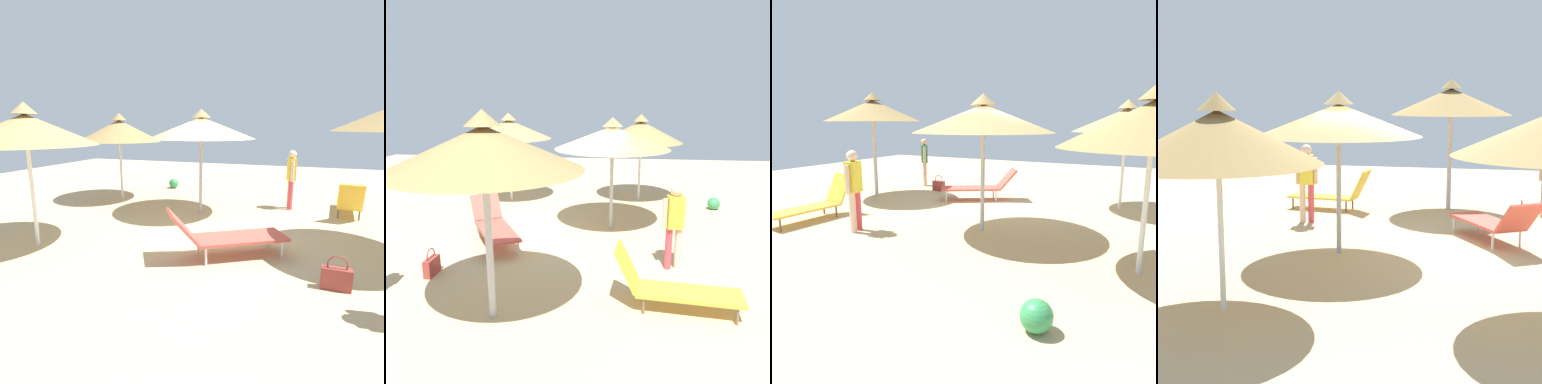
# 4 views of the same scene
# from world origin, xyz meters

# --- Properties ---
(ground) EXTENTS (24.00, 24.00, 0.10)m
(ground) POSITION_xyz_m (0.00, 0.00, -0.05)
(ground) COLOR tan
(parasol_umbrella_far_left) EXTENTS (2.79, 2.79, 2.76)m
(parasol_umbrella_far_left) POSITION_xyz_m (0.90, 0.43, 2.28)
(parasol_umbrella_far_left) COLOR #B2B2B7
(parasol_umbrella_far_left) RESTS_ON ground
(parasol_umbrella_center) EXTENTS (2.61, 2.61, 2.76)m
(parasol_umbrella_center) POSITION_xyz_m (-2.37, 2.79, 2.26)
(parasol_umbrella_center) COLOR white
(parasol_umbrella_center) RESTS_ON ground
(parasol_umbrella_far_right) EXTENTS (2.76, 2.76, 3.06)m
(parasol_umbrella_far_right) POSITION_xyz_m (-0.69, -3.88, 2.54)
(parasol_umbrella_far_right) COLOR #B2B2B7
(parasol_umbrella_far_right) RESTS_ON ground
(parasol_umbrella_near_right) EXTENTS (2.60, 2.60, 2.72)m
(parasol_umbrella_near_right) POSITION_xyz_m (1.68, 3.37, 2.18)
(parasol_umbrella_near_right) COLOR white
(parasol_umbrella_near_right) RESTS_ON ground
(lounge_chair_edge) EXTENTS (1.99, 0.77, 0.98)m
(lounge_chair_edge) POSITION_xyz_m (1.95, -3.34, 0.39)
(lounge_chair_edge) COLOR gold
(lounge_chair_edge) RESTS_ON ground
(lounge_chair_near_left) EXTENTS (1.68, 2.17, 0.91)m
(lounge_chair_near_left) POSITION_xyz_m (-1.70, -0.85, 0.42)
(lounge_chair_near_left) COLOR #CC4C3F
(lounge_chair_near_left) RESTS_ON ground
(person_standing_front) EXTENTS (0.47, 0.27, 1.66)m
(person_standing_front) POSITION_xyz_m (2.17, -1.84, 0.95)
(person_standing_front) COLOR beige
(person_standing_front) RESTS_ON ground
(person_standing_back) EXTENTS (0.39, 0.33, 1.65)m
(person_standing_back) POSITION_xyz_m (-2.87, -3.60, 0.94)
(person_standing_back) COLOR tan
(person_standing_back) RESTS_ON ground
(handbag) EXTENTS (0.15, 0.42, 0.52)m
(handbag) POSITION_xyz_m (-2.29, -2.65, 0.18)
(handbag) COLOR maroon
(handbag) RESTS_ON ground
(beach_ball) EXTENTS (0.36, 0.36, 0.36)m
(beach_ball) POSITION_xyz_m (3.84, 2.45, 0.18)
(beach_ball) COLOR #338C4C
(beach_ball) RESTS_ON ground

